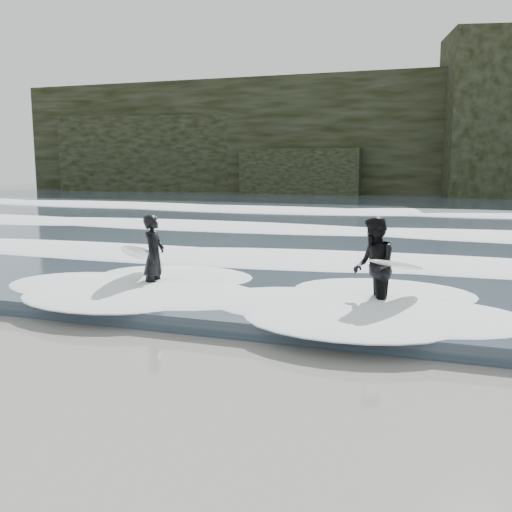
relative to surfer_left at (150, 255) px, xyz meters
name	(u,v)px	position (x,y,z in m)	size (l,w,h in m)	color
ground	(82,410)	(2.08, -5.36, -0.88)	(120.00, 120.00, 0.00)	#8B6552
sea	(380,209)	(2.08, 23.64, -0.73)	(90.00, 52.00, 0.30)	#303D4A
headland	(406,137)	(2.08, 40.64, 4.12)	(70.00, 9.00, 10.00)	black
foam_near	(290,256)	(2.08, 3.64, -0.48)	(60.00, 3.20, 0.20)	white
foam_mid	(340,227)	(2.08, 10.64, -0.46)	(60.00, 4.00, 0.24)	white
foam_far	(372,209)	(2.08, 19.64, -0.43)	(60.00, 4.80, 0.30)	white
surfer_left	(150,255)	(0.00, 0.00, 0.00)	(1.26, 2.16, 1.75)	black
surfer_right	(376,267)	(4.73, -0.15, 0.05)	(1.48, 2.03, 1.85)	black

